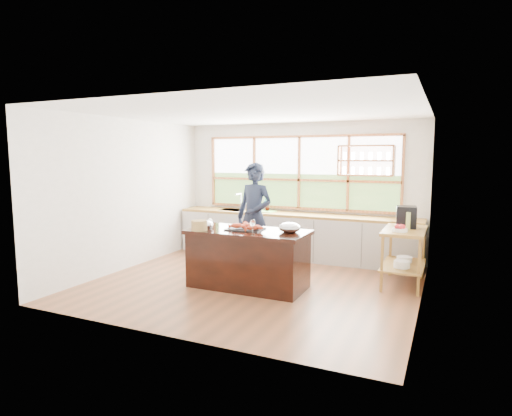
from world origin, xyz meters
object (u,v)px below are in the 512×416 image
Objects in this scene: cook at (254,217)px; espresso_machine at (406,217)px; wicker_basket at (199,225)px; island at (248,258)px.

espresso_machine is (2.52, 0.31, 0.11)m from cook.
wicker_basket is at bearing -94.11° from cook.
wicker_basket is at bearing -153.50° from island.
cook is (-0.33, 0.95, 0.51)m from island.
wicker_basket is (-0.34, -1.28, 0.02)m from cook.
cook reaches higher than island.
cook is at bearing 75.03° from wicker_basket.
espresso_machine is (2.19, 1.26, 0.62)m from island.
island is 0.96× the size of cook.
espresso_machine is at bearing 29.18° from wicker_basket.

